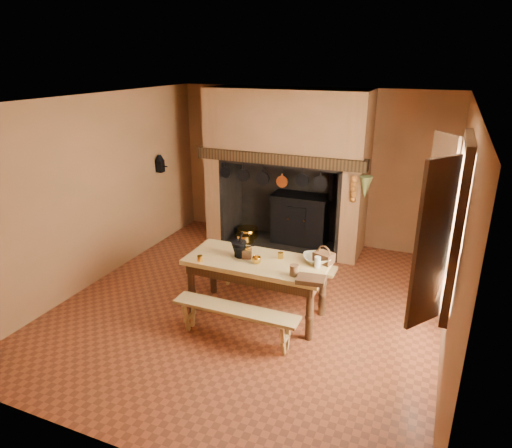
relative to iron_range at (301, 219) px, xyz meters
The scene contains 28 objects.
floor 2.50m from the iron_range, 89.02° to the right, with size 5.50×5.50×0.00m, color brown.
ceiling 3.37m from the iron_range, 89.02° to the right, with size 5.50×5.50×0.00m, color silver.
back_wall 0.97m from the iron_range, 82.10° to the left, with size 5.00×0.02×2.80m, color #965E3C.
wall_left 3.59m from the iron_range, 135.12° to the right, with size 0.02×5.50×2.80m, color #965E3C.
wall_right 3.65m from the iron_range, 43.91° to the right, with size 0.02×5.50×2.80m, color #965E3C.
wall_front 5.28m from the iron_range, 89.54° to the right, with size 5.00×0.02×2.80m, color #965E3C.
chimney_breast 1.36m from the iron_range, 151.95° to the right, with size 2.95×0.96×2.80m.
iron_range is the anchor object (origin of this frame).
hearth_pans 1.10m from the iron_range, 167.25° to the right, with size 0.51×0.62×0.20m.
hanging_pans 1.12m from the iron_range, 115.02° to the right, with size 1.92×0.29×0.27m.
onion_string 1.49m from the iron_range, 32.25° to the right, with size 0.12×0.10×0.46m, color #A8691F, non-canonical shape.
herb_bunch 1.65m from the iron_range, 28.28° to the right, with size 0.20×0.20×0.35m, color #5B6630.
window 3.91m from the iron_range, 49.98° to the right, with size 0.39×1.75×1.76m.
wall_coffee_mill 2.74m from the iron_range, 159.32° to the right, with size 0.23×0.16×0.31m.
work_table 2.64m from the iron_range, 85.42° to the right, with size 1.85×0.82×0.80m.
bench_front 3.30m from the iron_range, 86.35° to the right, with size 1.59×0.28×0.45m.
bench_back 1.97m from the iron_range, 83.88° to the right, with size 1.81×0.32×0.51m.
mortar_large 2.65m from the iron_range, 91.10° to the right, with size 0.21×0.21×0.35m.
mortar_small 2.68m from the iron_range, 90.43° to the right, with size 0.16×0.16×0.26m.
coffee_grinder 2.64m from the iron_range, 88.51° to the right, with size 0.18×0.16×0.19m.
brass_mug_a 3.01m from the iron_range, 98.65° to the right, with size 0.07×0.07×0.08m, color gold.
brass_mug_b 2.53m from the iron_range, 78.94° to the right, with size 0.07×0.07×0.08m, color gold.
mixing_bowl 2.59m from the iron_range, 68.21° to the right, with size 0.36×0.36×0.09m, color beige.
stoneware_crock 3.00m from the iron_range, 74.41° to the right, with size 0.11×0.11×0.14m, color #50331D.
glass_jar 2.75m from the iron_range, 68.49° to the right, with size 0.08×0.08×0.14m, color beige.
wicker_basket 2.61m from the iron_range, 66.39° to the right, with size 0.28×0.24×0.23m.
wooden_tray 3.14m from the iron_range, 70.67° to the right, with size 0.33×0.24×0.06m, color #361E11.
brass_cup 2.76m from the iron_range, 84.74° to the right, with size 0.12×0.12×0.09m, color gold.
Camera 1 is at (2.24, -5.17, 3.29)m, focal length 32.00 mm.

